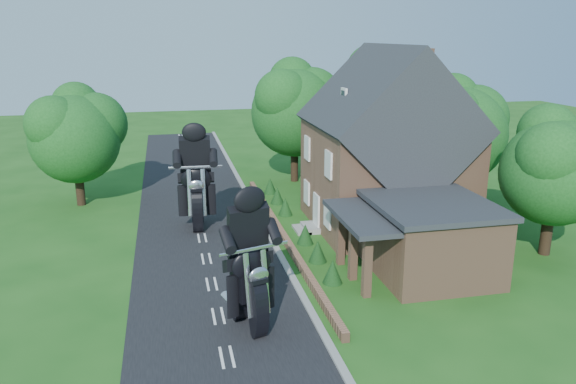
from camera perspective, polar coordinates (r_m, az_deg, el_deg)
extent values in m
plane|color=#1B4D15|center=(25.52, -7.76, -9.28)|extent=(120.00, 120.00, 0.00)
cube|color=black|center=(25.52, -7.76, -9.26)|extent=(7.00, 80.00, 0.02)
cube|color=gray|center=(25.99, 0.36, -8.51)|extent=(0.30, 80.00, 0.12)
cube|color=#94664B|center=(30.59, -0.53, -4.40)|extent=(0.30, 22.00, 0.40)
cube|color=#94664B|center=(32.45, 9.87, 1.72)|extent=(8.00, 8.00, 6.00)
cube|color=#24262B|center=(31.87, 10.12, 6.96)|extent=(8.48, 8.64, 8.48)
cube|color=#94664B|center=(32.38, 13.75, 12.59)|extent=(0.60, 0.90, 1.60)
cube|color=white|center=(30.78, 5.71, 9.64)|extent=(0.12, 0.80, 0.90)
cube|color=black|center=(30.77, 5.60, 9.64)|extent=(0.04, 0.55, 0.65)
cube|color=white|center=(31.71, 2.88, -2.06)|extent=(0.10, 1.10, 2.10)
cube|color=gray|center=(31.91, 2.27, -3.64)|extent=(0.80, 1.60, 0.30)
cube|color=gray|center=(31.82, 1.40, -3.83)|extent=(0.80, 1.60, 0.15)
cube|color=white|center=(29.53, 4.02, -2.32)|extent=(0.10, 1.10, 1.40)
cube|color=black|center=(29.52, 3.98, -2.32)|extent=(0.04, 0.92, 1.22)
cube|color=white|center=(33.58, 1.91, -0.05)|extent=(0.10, 1.10, 1.40)
cube|color=black|center=(33.58, 1.88, -0.05)|extent=(0.04, 0.92, 1.22)
cube|color=white|center=(28.81, 4.12, 2.80)|extent=(0.10, 1.10, 1.40)
cube|color=black|center=(28.80, 4.08, 2.79)|extent=(0.04, 0.92, 1.22)
cube|color=white|center=(32.95, 1.96, 4.48)|extent=(0.10, 1.10, 1.40)
cube|color=black|center=(32.95, 1.92, 4.47)|extent=(0.04, 0.92, 1.22)
cube|color=#94664B|center=(26.75, 14.19, -4.73)|extent=(5.00, 5.60, 3.20)
cube|color=#24262B|center=(26.21, 14.44, -1.20)|extent=(5.30, 5.94, 0.24)
cube|color=#24262B|center=(25.11, 8.04, -2.48)|extent=(2.60, 5.32, 0.22)
cube|color=#94664B|center=(23.87, 8.04, -7.44)|extent=(0.35, 0.35, 2.80)
cube|color=#94664B|center=(25.44, 6.63, -5.90)|extent=(0.35, 0.35, 2.80)
cube|color=#94664B|center=(27.03, 5.40, -4.53)|extent=(0.35, 0.35, 2.80)
cylinder|color=black|center=(31.10, 25.16, -3.27)|extent=(0.56, 0.56, 2.80)
sphere|color=#154918|center=(30.37, 25.77, 1.79)|extent=(5.20, 5.20, 5.20)
sphere|color=#154918|center=(31.34, 27.06, 3.49)|extent=(3.74, 3.74, 3.74)
sphere|color=#154918|center=(29.01, 25.53, 3.34)|extent=(3.22, 3.22, 3.22)
sphere|color=#154918|center=(30.90, 25.15, 5.54)|extent=(2.86, 2.86, 2.86)
cylinder|color=black|center=(37.57, 16.83, 0.83)|extent=(0.56, 0.56, 3.00)
sphere|color=#154918|center=(36.93, 17.22, 5.56)|extent=(6.00, 6.00, 6.00)
sphere|color=#154918|center=(37.98, 18.68, 7.08)|extent=(4.32, 4.32, 4.32)
sphere|color=#154918|center=(35.46, 16.60, 7.18)|extent=(3.72, 3.72, 3.72)
sphere|color=#154918|center=(37.73, 16.72, 9.03)|extent=(3.30, 3.30, 3.30)
cylinder|color=black|center=(43.04, 9.14, 3.56)|extent=(0.56, 0.56, 3.60)
sphere|color=#154918|center=(42.42, 9.36, 8.56)|extent=(7.20, 7.20, 7.20)
sphere|color=#154918|center=(43.58, 11.09, 10.09)|extent=(5.18, 5.18, 5.18)
sphere|color=#154918|center=(40.81, 8.34, 10.36)|extent=(4.46, 4.46, 4.46)
sphere|color=#154918|center=(43.56, 8.93, 12.09)|extent=(3.96, 3.96, 3.96)
cylinder|color=black|center=(42.21, 1.02, 3.39)|extent=(0.56, 0.56, 3.40)
sphere|color=#154918|center=(41.61, 1.04, 8.04)|extent=(6.40, 6.40, 6.40)
sphere|color=#154918|center=(42.46, 2.76, 9.49)|extent=(4.61, 4.61, 4.61)
sphere|color=#154918|center=(40.28, -0.20, 9.63)|extent=(3.97, 3.97, 3.97)
sphere|color=#154918|center=(42.63, 0.78, 11.26)|extent=(3.52, 3.52, 3.52)
cylinder|color=black|center=(38.63, -20.06, 0.79)|extent=(0.56, 0.56, 2.80)
sphere|color=#154918|center=(38.03, -20.48, 5.07)|extent=(5.60, 5.60, 5.60)
sphere|color=#154918|center=(38.29, -18.62, 6.59)|extent=(4.03, 4.03, 4.03)
sphere|color=#154918|center=(37.19, -22.31, 6.42)|extent=(3.47, 3.47, 3.47)
sphere|color=#154918|center=(38.84, -20.40, 8.22)|extent=(3.08, 3.08, 3.08)
cone|color=black|center=(25.30, 4.56, -8.05)|extent=(0.90, 0.90, 1.10)
cone|color=black|center=(27.51, 3.04, -6.01)|extent=(0.90, 0.90, 1.10)
cone|color=black|center=(29.76, 1.76, -4.27)|extent=(0.90, 0.90, 1.10)
cone|color=black|center=(34.38, -0.27, -1.49)|extent=(0.90, 0.90, 1.10)
cone|color=black|center=(36.72, -1.10, -0.36)|extent=(0.90, 0.90, 1.10)
cone|color=black|center=(39.09, -1.82, 0.63)|extent=(0.90, 0.90, 1.10)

